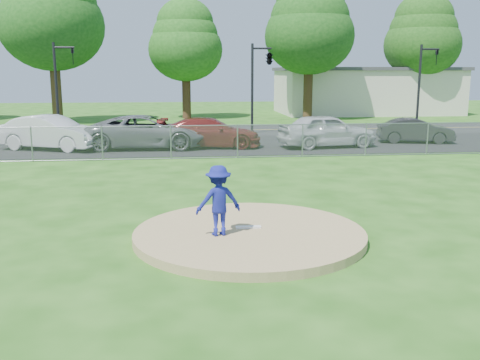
# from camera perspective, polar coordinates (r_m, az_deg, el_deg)

# --- Properties ---
(ground) EXTENTS (120.00, 120.00, 0.00)m
(ground) POSITION_cam_1_polar(r_m,az_deg,el_deg) (22.28, -2.28, 1.51)
(ground) COLOR #1D4F11
(ground) RESTS_ON ground
(pitchers_mound) EXTENTS (5.40, 5.40, 0.20)m
(pitchers_mound) POSITION_cam_1_polar(r_m,az_deg,el_deg) (12.56, 1.01, -5.82)
(pitchers_mound) COLOR #9E8657
(pitchers_mound) RESTS_ON ground
(pitching_rubber) EXTENTS (0.60, 0.15, 0.04)m
(pitching_rubber) POSITION_cam_1_polar(r_m,az_deg,el_deg) (12.71, 0.90, -5.04)
(pitching_rubber) COLOR white
(pitching_rubber) RESTS_ON pitchers_mound
(chain_link_fence) EXTENTS (40.00, 0.06, 1.50)m
(chain_link_fence) POSITION_cam_1_polar(r_m,az_deg,el_deg) (24.14, -2.63, 4.07)
(chain_link_fence) COLOR gray
(chain_link_fence) RESTS_ON ground
(parking_lot) EXTENTS (50.00, 8.00, 0.01)m
(parking_lot) POSITION_cam_1_polar(r_m,az_deg,el_deg) (28.69, -3.21, 3.73)
(parking_lot) COLOR black
(parking_lot) RESTS_ON ground
(street) EXTENTS (60.00, 7.00, 0.01)m
(street) POSITION_cam_1_polar(r_m,az_deg,el_deg) (36.13, -3.88, 5.30)
(street) COLOR #242426
(street) RESTS_ON ground
(commercial_building) EXTENTS (16.40, 9.40, 4.30)m
(commercial_building) POSITION_cam_1_polar(r_m,az_deg,el_deg) (52.92, 13.20, 9.29)
(commercial_building) COLOR beige
(commercial_building) RESTS_ON ground
(tree_left) EXTENTS (7.84, 7.84, 12.53)m
(tree_left) POSITION_cam_1_polar(r_m,az_deg,el_deg) (44.15, -19.51, 16.51)
(tree_left) COLOR #3D2A16
(tree_left) RESTS_ON ground
(tree_center) EXTENTS (6.16, 6.16, 9.84)m
(tree_center) POSITION_cam_1_polar(r_m,az_deg,el_deg) (45.98, -5.85, 14.63)
(tree_center) COLOR #392014
(tree_center) RESTS_ON ground
(tree_right) EXTENTS (7.28, 7.28, 11.63)m
(tree_right) POSITION_cam_1_polar(r_m,az_deg,el_deg) (45.31, 7.43, 16.14)
(tree_right) COLOR #362413
(tree_right) RESTS_ON ground
(tree_far_right) EXTENTS (6.72, 6.72, 10.74)m
(tree_far_right) POSITION_cam_1_polar(r_m,az_deg,el_deg) (51.71, 18.91, 14.39)
(tree_far_right) COLOR #3B2715
(tree_far_right) RESTS_ON ground
(traffic_signal_left) EXTENTS (1.28, 0.20, 5.60)m
(traffic_signal_left) POSITION_cam_1_polar(r_m,az_deg,el_deg) (34.66, -18.66, 10.05)
(traffic_signal_left) COLOR black
(traffic_signal_left) RESTS_ON ground
(traffic_signal_center) EXTENTS (1.42, 2.48, 5.60)m
(traffic_signal_center) POSITION_cam_1_polar(r_m,az_deg,el_deg) (34.35, 2.97, 12.69)
(traffic_signal_center) COLOR black
(traffic_signal_center) RESTS_ON ground
(traffic_signal_right) EXTENTS (1.28, 0.20, 5.60)m
(traffic_signal_right) POSITION_cam_1_polar(r_m,az_deg,el_deg) (37.39, 18.92, 10.08)
(traffic_signal_right) COLOR black
(traffic_signal_right) RESTS_ON ground
(pitcher) EXTENTS (1.13, 0.79, 1.60)m
(pitcher) POSITION_cam_1_polar(r_m,az_deg,el_deg) (12.00, -2.31, -2.21)
(pitcher) COLOR navy
(pitcher) RESTS_ON pitchers_mound
(traffic_cone) EXTENTS (0.31, 0.31, 0.60)m
(traffic_cone) POSITION_cam_1_polar(r_m,az_deg,el_deg) (28.04, -18.04, 3.64)
(traffic_cone) COLOR #E64D0C
(traffic_cone) RESTS_ON parking_lot
(parked_car_white) EXTENTS (5.49, 3.64, 1.71)m
(parked_car_white) POSITION_cam_1_polar(r_m,az_deg,el_deg) (28.52, -19.52, 4.79)
(parked_car_white) COLOR silver
(parked_car_white) RESTS_ON parking_lot
(parked_car_gray) EXTENTS (6.17, 3.00, 1.69)m
(parked_car_gray) POSITION_cam_1_polar(r_m,az_deg,el_deg) (27.76, -9.93, 5.09)
(parked_car_gray) COLOR slate
(parked_car_gray) RESTS_ON parking_lot
(parked_car_darkred) EXTENTS (5.46, 2.72, 1.52)m
(parked_car_darkred) POSITION_cam_1_polar(r_m,az_deg,el_deg) (27.76, -3.22, 5.07)
(parked_car_darkred) COLOR maroon
(parked_car_darkred) RESTS_ON parking_lot
(parked_car_pearl) EXTENTS (5.31, 2.79, 1.72)m
(parked_car_pearl) POSITION_cam_1_polar(r_m,az_deg,el_deg) (28.18, 9.24, 5.23)
(parked_car_pearl) COLOR silver
(parked_car_pearl) RESTS_ON parking_lot
(parked_car_charcoal) EXTENTS (4.28, 2.27, 1.34)m
(parked_car_charcoal) POSITION_cam_1_polar(r_m,az_deg,el_deg) (31.21, 18.19, 5.05)
(parked_car_charcoal) COLOR black
(parked_car_charcoal) RESTS_ON parking_lot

